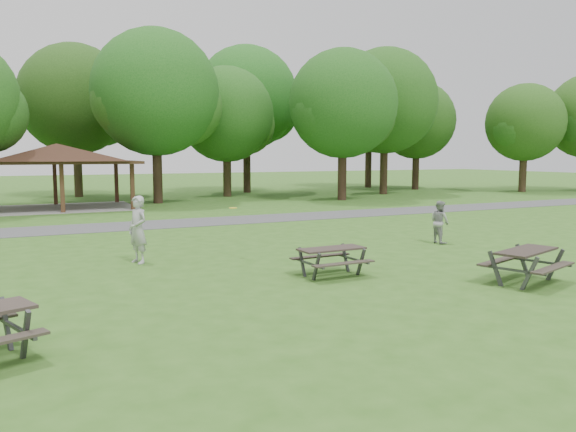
# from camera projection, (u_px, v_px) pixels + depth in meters

# --- Properties ---
(ground) EXTENTS (160.00, 160.00, 0.00)m
(ground) POSITION_uv_depth(u_px,v_px,m) (326.00, 291.00, 12.96)
(ground) COLOR #31601B
(ground) RESTS_ON ground
(asphalt_path) EXTENTS (120.00, 3.20, 0.02)m
(asphalt_path) POSITION_uv_depth(u_px,v_px,m) (171.00, 224.00, 25.45)
(asphalt_path) COLOR #48474A
(asphalt_path) RESTS_ON ground
(pavilion) EXTENTS (8.60, 7.01, 3.76)m
(pavilion) POSITION_uv_depth(u_px,v_px,m) (57.00, 156.00, 32.27)
(pavilion) COLOR #3A2415
(pavilion) RESTS_ON ground
(tree_row_e) EXTENTS (8.40, 8.00, 11.02)m
(tree_row_e) POSITION_uv_depth(u_px,v_px,m) (157.00, 96.00, 35.46)
(tree_row_e) COLOR black
(tree_row_e) RESTS_ON ground
(tree_row_f) EXTENTS (7.35, 7.00, 9.55)m
(tree_row_f) POSITION_uv_depth(u_px,v_px,m) (227.00, 117.00, 41.31)
(tree_row_f) COLOR black
(tree_row_f) RESTS_ON ground
(tree_row_g) EXTENTS (7.77, 7.40, 10.25)m
(tree_row_g) POSITION_uv_depth(u_px,v_px,m) (344.00, 107.00, 38.09)
(tree_row_g) COLOR black
(tree_row_g) RESTS_ON ground
(tree_row_h) EXTENTS (8.61, 8.20, 11.37)m
(tree_row_h) POSITION_uv_depth(u_px,v_px,m) (386.00, 104.00, 43.77)
(tree_row_h) COLOR #2F1F15
(tree_row_h) RESTS_ON ground
(tree_row_i) EXTENTS (7.14, 6.80, 9.52)m
(tree_row_i) POSITION_uv_depth(u_px,v_px,m) (417.00, 123.00, 49.64)
(tree_row_i) COLOR black
(tree_row_i) RESTS_ON ground
(tree_row_j) EXTENTS (6.72, 6.40, 8.96)m
(tree_row_j) POSITION_uv_depth(u_px,v_px,m) (525.00, 125.00, 46.51)
(tree_row_j) COLOR #322216
(tree_row_j) RESTS_ON ground
(tree_deep_b) EXTENTS (8.40, 8.00, 11.13)m
(tree_deep_b) POSITION_uv_depth(u_px,v_px,m) (77.00, 103.00, 40.83)
(tree_deep_b) COLOR #302315
(tree_deep_b) RESTS_ON ground
(tree_deep_c) EXTENTS (8.82, 8.40, 11.90)m
(tree_deep_c) POSITION_uv_depth(u_px,v_px,m) (247.00, 101.00, 45.58)
(tree_deep_c) COLOR black
(tree_deep_c) RESTS_ON ground
(tree_deep_d) EXTENTS (8.40, 8.00, 11.27)m
(tree_deep_d) POSITION_uv_depth(u_px,v_px,m) (370.00, 113.00, 52.66)
(tree_deep_d) COLOR black
(tree_deep_d) RESTS_ON ground
(picnic_table_middle) EXTENTS (1.78, 1.46, 0.76)m
(picnic_table_middle) POSITION_uv_depth(u_px,v_px,m) (332.00, 255.00, 14.53)
(picnic_table_middle) COLOR #2E2421
(picnic_table_middle) RESTS_ON ground
(picnic_table_far) EXTENTS (2.35, 2.10, 0.85)m
(picnic_table_far) POSITION_uv_depth(u_px,v_px,m) (526.00, 258.00, 13.71)
(picnic_table_far) COLOR black
(picnic_table_far) RESTS_ON ground
(frisbee_in_flight) EXTENTS (0.30, 0.30, 0.02)m
(frisbee_in_flight) POSITION_uv_depth(u_px,v_px,m) (233.00, 208.00, 17.12)
(frisbee_in_flight) COLOR yellow
(frisbee_in_flight) RESTS_ON ground
(frisbee_thrower) EXTENTS (0.70, 0.84, 1.96)m
(frisbee_thrower) POSITION_uv_depth(u_px,v_px,m) (138.00, 230.00, 16.19)
(frisbee_thrower) COLOR #A9A9AB
(frisbee_thrower) RESTS_ON ground
(frisbee_catcher) EXTENTS (0.60, 0.75, 1.51)m
(frisbee_catcher) POSITION_uv_depth(u_px,v_px,m) (440.00, 222.00, 19.84)
(frisbee_catcher) COLOR gray
(frisbee_catcher) RESTS_ON ground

